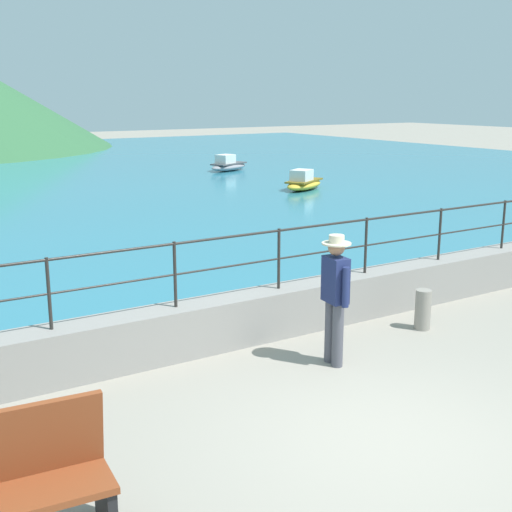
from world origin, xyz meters
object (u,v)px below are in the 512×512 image
at_px(person_walking, 335,293).
at_px(bollard, 423,310).
at_px(boat_2, 304,182).
at_px(boat_1, 228,165).

xyz_separation_m(person_walking, bollard, (2.01, 0.35, -0.67)).
height_order(bollard, boat_2, boat_2).
xyz_separation_m(person_walking, boat_2, (9.41, 13.55, -0.65)).
distance_m(person_walking, boat_2, 16.51).
distance_m(person_walking, boat_1, 23.02).
relative_size(bollard, boat_1, 0.25).
xyz_separation_m(person_walking, boat_1, (10.24, 20.61, -0.65)).
distance_m(person_walking, bollard, 2.14).
distance_m(boat_1, boat_2, 7.11).
bearing_deg(person_walking, boat_1, 63.58).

